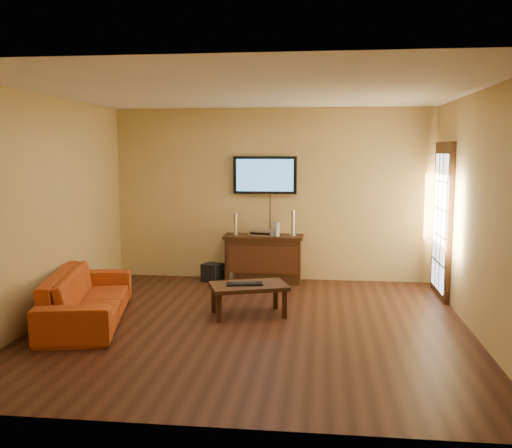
% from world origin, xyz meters
% --- Properties ---
extents(ground_plane, '(5.00, 5.00, 0.00)m').
position_xyz_m(ground_plane, '(0.00, 0.00, 0.00)').
color(ground_plane, black).
rests_on(ground_plane, ground).
extents(room_walls, '(5.00, 5.00, 5.00)m').
position_xyz_m(room_walls, '(0.00, 0.62, 1.69)').
color(room_walls, tan).
rests_on(room_walls, ground).
extents(french_door, '(0.07, 1.02, 2.22)m').
position_xyz_m(french_door, '(2.46, 1.70, 1.05)').
color(french_door, black).
rests_on(french_door, ground).
extents(media_console, '(1.23, 0.47, 0.74)m').
position_xyz_m(media_console, '(-0.11, 2.26, 0.37)').
color(media_console, black).
rests_on(media_console, ground).
extents(television, '(0.99, 0.08, 0.59)m').
position_xyz_m(television, '(-0.11, 2.45, 1.66)').
color(television, black).
rests_on(television, ground).
extents(coffee_table, '(1.06, 0.83, 0.40)m').
position_xyz_m(coffee_table, '(-0.10, 0.41, 0.34)').
color(coffee_table, black).
rests_on(coffee_table, ground).
extents(sofa, '(1.04, 2.15, 0.81)m').
position_xyz_m(sofa, '(-1.99, -0.05, 0.40)').
color(sofa, '#AC4113').
rests_on(sofa, ground).
extents(speaker_left, '(0.09, 0.09, 0.34)m').
position_xyz_m(speaker_left, '(-0.55, 2.25, 0.89)').
color(speaker_left, silver).
rests_on(speaker_left, media_console).
extents(speaker_right, '(0.11, 0.11, 0.39)m').
position_xyz_m(speaker_right, '(0.35, 2.29, 0.92)').
color(speaker_right, silver).
rests_on(speaker_right, media_console).
extents(av_receiver, '(0.42, 0.35, 0.08)m').
position_xyz_m(av_receiver, '(-0.12, 2.26, 0.78)').
color(av_receiver, silver).
rests_on(av_receiver, media_console).
extents(game_console, '(0.10, 0.16, 0.21)m').
position_xyz_m(game_console, '(0.10, 2.24, 0.84)').
color(game_console, white).
rests_on(game_console, media_console).
extents(subwoofer, '(0.36, 0.36, 0.28)m').
position_xyz_m(subwoofer, '(-0.90, 2.21, 0.14)').
color(subwoofer, black).
rests_on(subwoofer, ground).
extents(bottle, '(0.07, 0.07, 0.20)m').
position_xyz_m(bottle, '(-0.57, 1.98, 0.09)').
color(bottle, white).
rests_on(bottle, ground).
extents(keyboard, '(0.47, 0.26, 0.03)m').
position_xyz_m(keyboard, '(-0.15, 0.38, 0.41)').
color(keyboard, black).
rests_on(keyboard, coffee_table).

